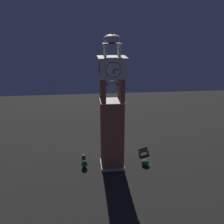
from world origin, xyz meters
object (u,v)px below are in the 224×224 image
lamp_post (111,132)px  clock_tower (112,115)px  trash_bin (84,158)px  park_bench (143,151)px

lamp_post → clock_tower: bearing=174.6°
trash_bin → clock_tower: bearing=-117.2°
lamp_post → park_bench: bearing=-125.2°
clock_tower → park_bench: bearing=-59.9°
clock_tower → trash_bin: clock_tower is taller
park_bench → clock_tower: bearing=120.1°
park_bench → trash_bin: park_bench is taller
clock_tower → lamp_post: 7.67m
lamp_post → trash_bin: 6.34m
clock_tower → park_bench: size_ratio=10.56×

